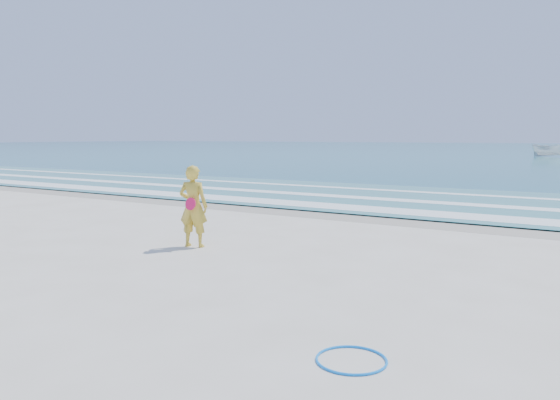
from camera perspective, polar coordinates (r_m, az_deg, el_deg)
The scene contains 9 objects.
ground at distance 9.55m, azimuth -15.96°, elevation -8.14°, with size 400.00×400.00×0.00m, color silver.
wet_sand at distance 16.82m, azimuth 7.39°, elevation -1.58°, with size 400.00×2.40×0.00m, color #B2A893.
shallow at distance 21.43m, azimuth 12.97°, elevation 0.19°, with size 400.00×10.00×0.01m, color #59B7AD.
foam_near at distance 17.99m, azimuth 9.12°, elevation -0.91°, with size 400.00×1.40×0.01m, color white.
foam_mid at distance 20.68m, azimuth 12.24°, elevation 0.00°, with size 400.00×0.90×0.01m, color white.
foam_far at distance 23.80m, azimuth 14.93°, elevation 0.78°, with size 400.00×0.60×0.01m, color white.
hoop at distance 6.15m, azimuth 7.48°, elevation -16.22°, with size 0.78×0.78×0.03m, color #0E89FF.
boat at distance 71.93m, azimuth 26.31°, elevation 4.73°, with size 1.53×4.08×1.58m, color silver.
woman at distance 11.98m, azimuth -9.05°, elevation -0.65°, with size 0.74×0.59×1.78m.
Camera 1 is at (6.90, -6.15, 2.40)m, focal length 35.00 mm.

